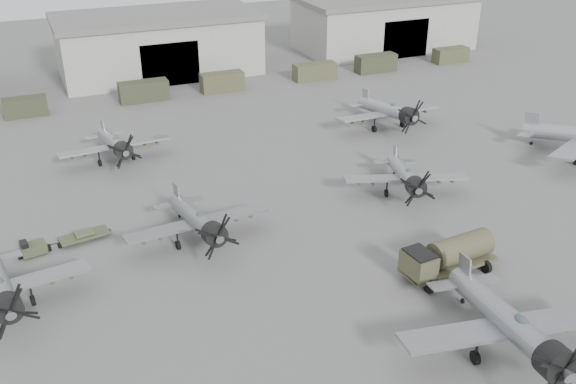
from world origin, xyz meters
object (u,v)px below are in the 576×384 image
at_px(aircraft_mid_2, 406,176).
at_px(aircraft_far_1, 390,111).
at_px(aircraft_near_1, 513,326).
at_px(aircraft_mid_1, 198,221).
at_px(tug_trailer, 53,244).
at_px(aircraft_mid_0, 0,287).
at_px(aircraft_far_0, 115,144).
at_px(fuel_tanker, 449,255).

xyz_separation_m(aircraft_mid_2, aircraft_far_1, (7.49, 15.29, 0.25)).
bearing_deg(aircraft_near_1, aircraft_mid_2, 83.83).
distance_m(aircraft_mid_1, aircraft_far_1, 31.74).
relative_size(aircraft_mid_1, tug_trailer, 1.69).
bearing_deg(aircraft_mid_2, tug_trailer, -166.10).
bearing_deg(aircraft_near_1, tug_trailer, 145.09).
distance_m(aircraft_mid_0, aircraft_far_1, 46.45).
bearing_deg(aircraft_near_1, aircraft_mid_1, 133.46).
bearing_deg(aircraft_mid_0, aircraft_far_1, 17.23).
xyz_separation_m(aircraft_mid_2, tug_trailer, (-30.81, 2.99, -1.54)).
distance_m(aircraft_near_1, tug_trailer, 34.77).
distance_m(aircraft_near_1, aircraft_mid_2, 22.29).
height_order(aircraft_far_0, tug_trailer, aircraft_far_0).
height_order(aircraft_mid_0, fuel_tanker, aircraft_mid_0).
relative_size(aircraft_far_1, fuel_tanker, 1.62).
relative_size(aircraft_far_1, tug_trailer, 1.80).
bearing_deg(aircraft_far_0, aircraft_mid_1, -84.70).
bearing_deg(aircraft_mid_2, aircraft_far_0, 161.58).
distance_m(aircraft_mid_0, tug_trailer, 8.49).
xyz_separation_m(aircraft_far_0, fuel_tanker, (19.24, -30.25, -0.41)).
xyz_separation_m(aircraft_near_1, aircraft_mid_2, (6.13, 21.43, -0.47)).
distance_m(aircraft_near_1, fuel_tanker, 9.55).
bearing_deg(aircraft_mid_0, tug_trailer, 55.34).
bearing_deg(fuel_tanker, aircraft_far_0, 117.21).
relative_size(fuel_tanker, tug_trailer, 1.11).
distance_m(aircraft_mid_2, aircraft_far_0, 29.48).
bearing_deg(aircraft_far_1, tug_trailer, -162.68).
relative_size(aircraft_far_0, aircraft_far_1, 0.91).
bearing_deg(tug_trailer, aircraft_near_1, -54.33).
xyz_separation_m(aircraft_mid_1, fuel_tanker, (15.84, -11.35, -0.48)).
xyz_separation_m(aircraft_mid_2, aircraft_far_0, (-23.27, 18.10, 0.02)).
relative_size(aircraft_far_0, tug_trailer, 1.63).
xyz_separation_m(aircraft_mid_1, tug_trailer, (-10.94, 3.79, -1.63)).
bearing_deg(tug_trailer, fuel_tanker, -39.11).
height_order(aircraft_mid_0, tug_trailer, aircraft_mid_0).
distance_m(aircraft_mid_0, aircraft_mid_2, 34.84).
relative_size(aircraft_near_1, aircraft_mid_2, 1.24).
distance_m(aircraft_mid_1, aircraft_mid_2, 19.88).
xyz_separation_m(aircraft_mid_2, fuel_tanker, (-4.03, -12.14, -0.39)).
bearing_deg(aircraft_mid_1, aircraft_near_1, -60.97).
bearing_deg(aircraft_near_1, aircraft_mid_0, 158.95).
bearing_deg(aircraft_far_0, aircraft_mid_0, -121.49).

